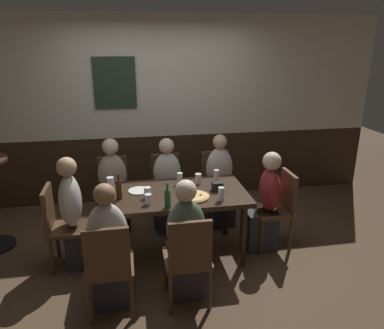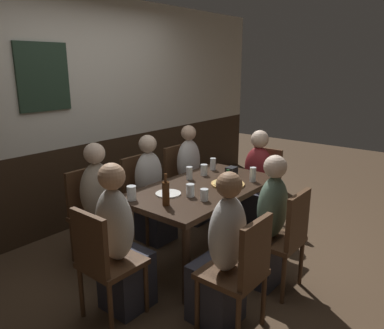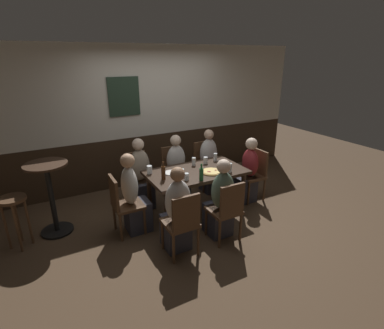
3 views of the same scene
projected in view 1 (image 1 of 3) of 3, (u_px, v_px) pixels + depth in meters
The scene contains 29 objects.
ground_plane at pixel (176, 254), 4.04m from camera, with size 12.00×12.00×0.00m, color #4C3826.
wall_back at pixel (158, 111), 5.16m from camera, with size 6.40×0.13×2.60m.
dining_table at pixel (175, 200), 3.83m from camera, with size 1.51×0.84×0.74m.
chair_mid_far at pixel (166, 185), 4.66m from camera, with size 0.40×0.40×0.88m.
chair_mid_near at pixel (188, 256), 3.10m from camera, with size 0.40×0.40×0.88m.
chair_right_far at pixel (217, 182), 4.77m from camera, with size 0.40×0.40×0.88m.
chair_head_west at pixel (61, 223), 3.69m from camera, with size 0.40×0.40×0.88m.
chair_left_far at pixel (114, 188), 4.55m from camera, with size 0.40×0.40×0.88m.
chair_head_east at pixel (278, 205), 4.08m from camera, with size 0.40×0.40×0.88m.
chair_left_near at pixel (109, 264), 2.99m from camera, with size 0.40×0.40×0.88m.
person_mid_far at pixel (168, 191), 4.52m from camera, with size 0.34×0.37×1.14m.
person_mid_near at pixel (185, 248), 3.26m from camera, with size 0.34×0.37×1.15m.
person_right_far at pixel (220, 187), 4.63m from camera, with size 0.34×0.37×1.16m.
person_head_west at pixel (77, 221), 3.71m from camera, with size 0.37×0.34×1.18m.
person_left_far at pixel (113, 194), 4.40m from camera, with size 0.34×0.37×1.17m.
person_head_east at pixel (264, 208), 4.06m from camera, with size 0.37×0.34×1.12m.
person_left_near at pixel (110, 255), 3.14m from camera, with size 0.34×0.37×1.16m.
pizza at pixel (194, 196), 3.68m from camera, with size 0.32×0.32×0.03m.
pint_glass_amber at pixel (198, 179), 4.03m from camera, with size 0.07×0.07×0.11m.
tumbler_water at pixel (148, 193), 3.66m from camera, with size 0.07×0.07×0.11m.
highball_clear at pixel (148, 200), 3.52m from camera, with size 0.07×0.07×0.10m.
beer_glass_half at pixel (110, 183), 3.90m from camera, with size 0.08×0.08×0.12m.
tumbler_short at pixel (216, 176), 4.11m from camera, with size 0.06×0.06×0.13m.
pint_glass_pale at pixel (180, 179), 4.02m from camera, with size 0.06×0.06×0.13m.
pint_glass_stout at pixel (221, 195), 3.59m from camera, with size 0.06×0.06×0.14m.
beer_bottle_green at pixel (168, 198), 3.43m from camera, with size 0.06×0.06×0.25m.
beer_bottle_brown at pixel (119, 189), 3.62m from camera, with size 0.06×0.06×0.26m.
plate_white_large at pixel (139, 191), 3.83m from camera, with size 0.22×0.22×0.01m, color white.
condiment_caddy at pixel (217, 186), 3.85m from camera, with size 0.11×0.09×0.09m, color black.
Camera 1 is at (-0.45, -3.49, 2.23)m, focal length 34.06 mm.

